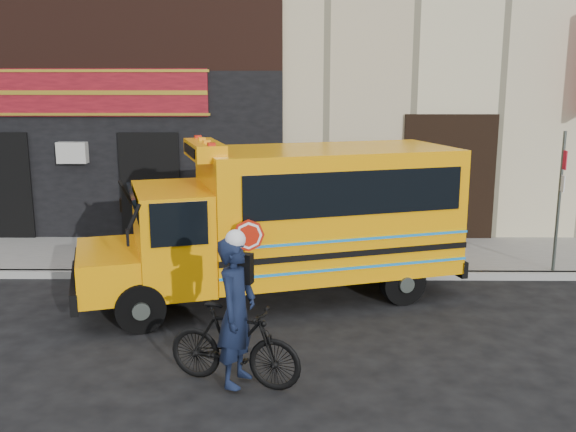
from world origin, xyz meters
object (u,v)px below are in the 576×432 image
Objects in this scene: cyclist at (237,316)px; sign_pole at (560,198)px; bicycle at (234,345)px; school_bus at (293,217)px.

sign_pole is at bearing -33.38° from cyclist.
sign_pole reaches higher than bicycle.
bicycle is at bearing -102.11° from school_bus.
school_bus is 2.43× the size of sign_pole.
sign_pole is at bearing -34.03° from bicycle.
bicycle is (-6.06, -4.72, -1.09)m from sign_pole.
bicycle is at bearing 56.18° from cyclist.
sign_pole is 7.76m from bicycle.
cyclist is (-6.01, -4.78, -0.67)m from sign_pole.
sign_pole is 1.52× the size of cyclist.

